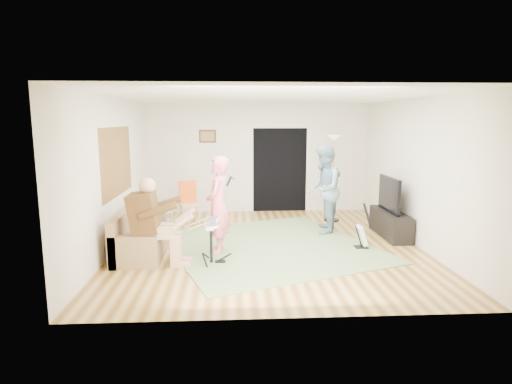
% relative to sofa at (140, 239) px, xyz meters
% --- Properties ---
extents(floor, '(6.00, 6.00, 0.00)m').
position_rel_sofa_xyz_m(floor, '(2.28, 0.33, -0.25)').
color(floor, brown).
rests_on(floor, ground).
extents(walls, '(5.50, 6.00, 2.70)m').
position_rel_sofa_xyz_m(walls, '(2.28, 0.33, 1.10)').
color(walls, beige).
rests_on(walls, floor).
extents(ceiling, '(6.00, 6.00, 0.00)m').
position_rel_sofa_xyz_m(ceiling, '(2.28, 0.33, 2.45)').
color(ceiling, white).
rests_on(ceiling, walls).
extents(window_blinds, '(0.00, 2.05, 2.05)m').
position_rel_sofa_xyz_m(window_blinds, '(-0.46, 0.53, 1.30)').
color(window_blinds, brown).
rests_on(window_blinds, walls).
extents(doorway, '(2.10, 0.00, 2.10)m').
position_rel_sofa_xyz_m(doorway, '(2.83, 3.32, 0.80)').
color(doorway, black).
rests_on(doorway, walls).
extents(picture_frame, '(0.42, 0.03, 0.32)m').
position_rel_sofa_xyz_m(picture_frame, '(1.03, 3.32, 1.65)').
color(picture_frame, '#3F2314').
rests_on(picture_frame, walls).
extents(area_rug, '(4.51, 4.63, 0.02)m').
position_rel_sofa_xyz_m(area_rug, '(2.30, 0.25, -0.24)').
color(area_rug, '#5F7849').
rests_on(area_rug, floor).
extents(sofa, '(0.76, 1.86, 0.75)m').
position_rel_sofa_xyz_m(sofa, '(0.00, 0.00, 0.00)').
color(sofa, olive).
rests_on(sofa, floor).
extents(drummer, '(0.92, 0.51, 1.41)m').
position_rel_sofa_xyz_m(drummer, '(0.42, -0.65, 0.30)').
color(drummer, '#533617').
rests_on(drummer, sofa).
extents(drum_kit, '(0.39, 0.70, 0.72)m').
position_rel_sofa_xyz_m(drum_kit, '(1.28, -0.65, 0.06)').
color(drum_kit, black).
rests_on(drum_kit, floor).
extents(singer, '(0.49, 0.67, 1.69)m').
position_rel_sofa_xyz_m(singer, '(1.38, -0.05, 0.59)').
color(singer, pink).
rests_on(singer, floor).
extents(microphone, '(0.06, 0.06, 0.24)m').
position_rel_sofa_xyz_m(microphone, '(1.58, -0.05, 1.01)').
color(microphone, black).
rests_on(microphone, singer).
extents(guitarist, '(0.89, 1.03, 1.80)m').
position_rel_sofa_xyz_m(guitarist, '(3.48, 1.16, 0.65)').
color(guitarist, '#6B8D9D').
rests_on(guitarist, floor).
extents(guitar_held, '(0.27, 0.61, 0.26)m').
position_rel_sofa_xyz_m(guitar_held, '(3.68, 1.16, 0.98)').
color(guitar_held, white).
rests_on(guitar_held, guitarist).
extents(guitar_spare, '(0.30, 0.27, 0.84)m').
position_rel_sofa_xyz_m(guitar_spare, '(3.97, 0.02, -0.01)').
color(guitar_spare, black).
rests_on(guitar_spare, floor).
extents(torchiere_lamp, '(0.35, 0.35, 1.96)m').
position_rel_sofa_xyz_m(torchiere_lamp, '(3.92, 2.21, 1.10)').
color(torchiere_lamp, black).
rests_on(torchiere_lamp, floor).
extents(dining_chair, '(0.51, 0.53, 0.95)m').
position_rel_sofa_xyz_m(dining_chair, '(0.68, 2.11, 0.09)').
color(dining_chair, tan).
rests_on(dining_chair, floor).
extents(tv_cabinet, '(0.40, 1.40, 0.50)m').
position_rel_sofa_xyz_m(tv_cabinet, '(4.78, 0.82, 0.00)').
color(tv_cabinet, black).
rests_on(tv_cabinet, floor).
extents(television, '(0.06, 1.03, 0.70)m').
position_rel_sofa_xyz_m(television, '(4.73, 0.82, 0.60)').
color(television, black).
rests_on(television, tv_cabinet).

